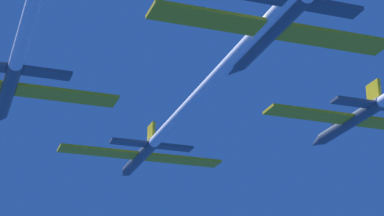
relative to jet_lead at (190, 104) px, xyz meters
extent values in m
cylinder|color=#4C5660|center=(0.00, 19.44, -0.03)|extent=(1.40, 12.73, 1.40)
cone|color=#4C5660|center=(0.00, 27.20, -0.03)|extent=(1.37, 2.80, 1.37)
ellipsoid|color=black|center=(0.00, 22.24, 0.57)|extent=(0.98, 2.55, 0.70)
cube|color=yellow|center=(-5.54, 18.80, -0.03)|extent=(9.68, 2.80, 0.31)
cube|color=yellow|center=(5.54, 18.80, -0.03)|extent=(9.68, 2.80, 0.31)
cube|color=yellow|center=(0.00, 14.34, 1.69)|extent=(0.37, 2.29, 2.04)
cube|color=#4C5660|center=(-2.88, 14.09, -0.03)|extent=(4.36, 1.68, 0.31)
cube|color=#4C5660|center=(2.88, 14.09, -0.03)|extent=(4.36, 1.68, 0.31)
cylinder|color=white|center=(0.00, -12.92, -0.03)|extent=(1.26, 51.98, 1.26)
cylinder|color=#4C5660|center=(-18.42, -0.47, -1.14)|extent=(1.40, 12.73, 1.40)
cone|color=#4C5660|center=(-18.42, 7.29, -1.14)|extent=(1.37, 2.80, 1.37)
ellipsoid|color=black|center=(-18.42, 2.33, -0.55)|extent=(0.98, 2.55, 0.70)
cube|color=yellow|center=(-12.88, -1.11, -1.14)|extent=(9.68, 2.80, 0.31)
cube|color=yellow|center=(-18.42, -5.57, 0.58)|extent=(0.37, 2.29, 2.04)
cube|color=#4C5660|center=(-15.54, -5.82, -1.14)|extent=(4.36, 1.68, 0.31)
cylinder|color=#4C5660|center=(19.06, 0.20, 0.45)|extent=(1.40, 12.73, 1.40)
cone|color=#4C5660|center=(19.06, 7.96, 0.45)|extent=(1.37, 2.80, 1.37)
ellipsoid|color=black|center=(19.06, 3.00, 1.04)|extent=(0.98, 2.55, 0.70)
cube|color=yellow|center=(13.53, -0.44, 0.45)|extent=(9.68, 2.80, 0.31)
cube|color=yellow|center=(19.06, -4.90, 2.17)|extent=(0.37, 2.29, 2.04)
cube|color=#4C5660|center=(16.19, -5.15, 0.45)|extent=(4.36, 1.68, 0.31)
cylinder|color=#4C5660|center=(0.68, -18.19, -0.32)|extent=(1.40, 12.73, 1.40)
cone|color=#4C5660|center=(0.68, -10.42, -0.32)|extent=(1.37, 2.80, 1.37)
ellipsoid|color=black|center=(0.68, -15.39, 0.27)|extent=(0.98, 2.55, 0.70)
cube|color=yellow|center=(-4.86, -18.83, -0.32)|extent=(9.68, 2.80, 0.31)
cube|color=yellow|center=(6.22, -18.83, -0.32)|extent=(9.68, 2.80, 0.31)
cube|color=#4C5660|center=(3.56, -23.54, -0.32)|extent=(4.36, 1.68, 0.31)
camera|label=1|loc=(-23.17, -67.27, -27.82)|focal=69.14mm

